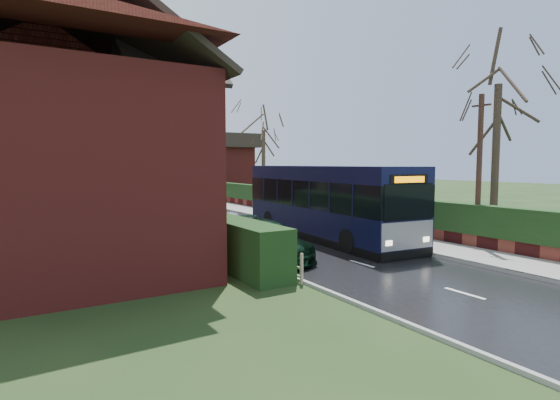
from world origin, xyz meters
TOP-DOWN VIEW (x-y plane):
  - ground at (0.00, 0.00)m, footprint 140.00×140.00m
  - road at (0.00, 10.00)m, footprint 6.00×100.00m
  - pavement at (4.25, 10.00)m, footprint 2.50×100.00m
  - kerb_right at (3.05, 10.00)m, footprint 0.12×100.00m
  - kerb_left at (-3.05, 10.00)m, footprint 0.12×100.00m
  - front_hedge at (-3.90, 5.00)m, footprint 1.20×16.00m
  - picket_fence at (-3.15, 5.00)m, footprint 0.10×16.00m
  - right_wall_hedge at (5.80, 10.00)m, footprint 0.60×50.00m
  - brick_house at (-8.73, 4.78)m, footprint 9.30×14.60m
  - bus at (2.20, 3.04)m, footprint 3.29×11.11m
  - car_silver at (-1.50, 5.79)m, footprint 1.58×3.73m
  - car_green at (-2.41, 0.53)m, footprint 1.96×4.77m
  - car_distant at (-0.29, 35.40)m, footprint 2.36×4.07m
  - bus_stop_sign at (3.20, 2.57)m, footprint 0.13×0.44m
  - telegraph_pole at (5.80, -2.33)m, footprint 0.21×0.79m
  - tree_right_near at (8.84, -1.06)m, footprint 4.64×4.64m
  - tree_right_far at (9.00, 21.12)m, footprint 4.74×4.74m

SIDE VIEW (x-z plane):
  - ground at x=0.00m, z-range 0.00..0.00m
  - road at x=0.00m, z-range 0.00..0.02m
  - kerb_left at x=-3.05m, z-range 0.00..0.10m
  - pavement at x=4.25m, z-range 0.00..0.14m
  - kerb_right at x=3.05m, z-range 0.00..0.14m
  - picket_fence at x=-3.15m, z-range 0.00..0.90m
  - car_silver at x=-1.50m, z-range 0.00..1.26m
  - car_distant at x=-0.29m, z-range 0.00..1.27m
  - car_green at x=-2.41m, z-range 0.00..1.38m
  - front_hedge at x=-3.90m, z-range 0.00..1.60m
  - right_wall_hedge at x=5.80m, z-range 0.12..1.92m
  - bus at x=2.20m, z-range -0.01..3.31m
  - bus_stop_sign at x=3.20m, z-range 0.46..3.35m
  - telegraph_pole at x=5.80m, z-range 0.04..6.20m
  - brick_house at x=-8.73m, z-range -0.77..9.53m
  - tree_right_far at x=9.00m, z-range 2.26..11.42m
  - tree_right_near at x=8.84m, z-range 2.48..12.51m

